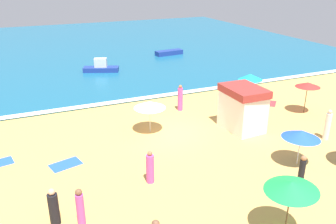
{
  "coord_description": "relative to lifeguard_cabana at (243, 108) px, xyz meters",
  "views": [
    {
      "loc": [
        -7.58,
        -17.88,
        9.2
      ],
      "look_at": [
        0.7,
        1.29,
        0.8
      ],
      "focal_mm": 37.66,
      "sensor_mm": 36.0,
      "label": 1
    }
  ],
  "objects": [
    {
      "name": "wave_breaker_foam",
      "position": [
        -4.57,
        7.57,
        -1.29
      ],
      "size": [
        57.0,
        0.7,
        0.01
      ],
      "primitive_type": "cube",
      "color": "white",
      "rests_on": "ocean_water"
    },
    {
      "name": "lifeguard_cabana",
      "position": [
        0.0,
        0.0,
        0.0
      ],
      "size": [
        2.05,
        2.78,
        2.73
      ],
      "color": "white",
      "rests_on": "ground_plane"
    },
    {
      "name": "small_boat_0",
      "position": [
        -4.95,
        16.44,
        -0.89
      ],
      "size": [
        3.52,
        2.22,
        1.31
      ],
      "color": "navy",
      "rests_on": "ocean_water"
    },
    {
      "name": "ground_plane",
      "position": [
        -4.57,
        1.27,
        -1.4
      ],
      "size": [
        60.0,
        60.0,
        0.0
      ],
      "primitive_type": "plane",
      "color": "#E0A856"
    },
    {
      "name": "beach_towel_1",
      "position": [
        4.65,
        2.92,
        -1.39
      ],
      "size": [
        1.44,
        1.44,
        0.01
      ],
      "color": "red",
      "rests_on": "ground_plane"
    },
    {
      "name": "small_boat_1",
      "position": [
        4.03,
        20.56,
        -1.04
      ],
      "size": [
        3.31,
        1.37,
        0.52
      ],
      "color": "navy",
      "rests_on": "ocean_water"
    },
    {
      "name": "beach_umbrella_6",
      "position": [
        3.7,
        4.44,
        0.36
      ],
      "size": [
        2.45,
        2.44,
        2.02
      ],
      "color": "#4C3823",
      "rests_on": "ground_plane"
    },
    {
      "name": "beach_umbrella_2",
      "position": [
        0.17,
        -4.76,
        0.28
      ],
      "size": [
        2.5,
        2.49,
        1.92
      ],
      "color": "silver",
      "rests_on": "ground_plane"
    },
    {
      "name": "beachgoer_3",
      "position": [
        -2.14,
        4.4,
        -0.52
      ],
      "size": [
        0.49,
        0.49,
        1.87
      ],
      "color": "#D84CA5",
      "rests_on": "ground_plane"
    },
    {
      "name": "beach_umbrella_7",
      "position": [
        -5.36,
        1.87,
        0.37
      ],
      "size": [
        2.56,
        2.56,
        1.96
      ],
      "color": "silver",
      "rests_on": "ground_plane"
    },
    {
      "name": "beachgoer_1",
      "position": [
        -1.13,
        -6.37,
        -0.63
      ],
      "size": [
        0.29,
        0.29,
        1.57
      ],
      "color": "black",
      "rests_on": "ground_plane"
    },
    {
      "name": "beach_towel_2",
      "position": [
        -10.74,
        -0.14,
        -1.39
      ],
      "size": [
        1.73,
        1.33,
        0.01
      ],
      "color": "blue",
      "rests_on": "ground_plane"
    },
    {
      "name": "beachgoer_7",
      "position": [
        -7.32,
        -3.35,
        -0.65
      ],
      "size": [
        0.46,
        0.46,
        1.62
      ],
      "color": "#D84CA5",
      "rests_on": "ground_plane"
    },
    {
      "name": "beach_umbrella_1",
      "position": [
        -3.97,
        -8.67,
        0.74
      ],
      "size": [
        2.31,
        2.3,
        2.39
      ],
      "color": "#4C3823",
      "rests_on": "ground_plane"
    },
    {
      "name": "beach_umbrella_3",
      "position": [
        5.56,
        0.53,
        0.64
      ],
      "size": [
        2.3,
        2.3,
        2.22
      ],
      "color": "#4C3823",
      "rests_on": "ground_plane"
    },
    {
      "name": "beachgoer_5",
      "position": [
        -10.83,
        -5.09,
        -0.61
      ],
      "size": [
        0.37,
        0.37,
        1.63
      ],
      "color": "#D84CA5",
      "rests_on": "ground_plane"
    },
    {
      "name": "beachgoer_6",
      "position": [
        -11.76,
        -4.6,
        -0.66
      ],
      "size": [
        0.52,
        0.52,
        1.59
      ],
      "color": "black",
      "rests_on": "ground_plane"
    },
    {
      "name": "beachgoer_2",
      "position": [
        3.74,
        -3.17,
        -0.52
      ],
      "size": [
        0.48,
        0.48,
        1.85
      ],
      "color": "white",
      "rests_on": "ground_plane"
    },
    {
      "name": "ocean_water",
      "position": [
        -4.57,
        29.27,
        -1.35
      ],
      "size": [
        60.0,
        44.0,
        0.1
      ],
      "primitive_type": "cube",
      "color": "#196084",
      "rests_on": "ground_plane"
    }
  ]
}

